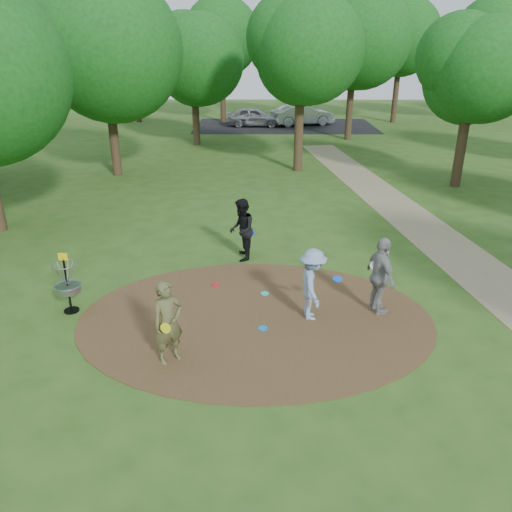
{
  "coord_description": "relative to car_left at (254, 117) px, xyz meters",
  "views": [
    {
      "loc": [
        0.11,
        -10.33,
        6.03
      ],
      "look_at": [
        0.0,
        1.2,
        1.1
      ],
      "focal_mm": 35.0,
      "sensor_mm": 36.0,
      "label": 1
    }
  ],
  "objects": [
    {
      "name": "player_observer_with_disc",
      "position": [
        -1.31,
        -31.36,
        0.17
      ],
      "size": [
        0.77,
        0.74,
        1.79
      ],
      "color": "brown",
      "rests_on": "ground"
    },
    {
      "name": "disc_golf_basket",
      "position": [
        -4.08,
        -29.33,
        0.15
      ],
      "size": [
        0.63,
        0.63,
        1.54
      ],
      "color": "black",
      "rests_on": "ground"
    },
    {
      "name": "car_right",
      "position": [
        3.81,
        0.62,
        0.08
      ],
      "size": [
        5.2,
        3.15,
        1.62
      ],
      "primitive_type": "imported",
      "rotation": [
        0.0,
        0.0,
        1.89
      ],
      "color": "#ACB0B4",
      "rests_on": "ground"
    },
    {
      "name": "player_walking_with_disc",
      "position": [
        -0.03,
        -26.09,
        0.21
      ],
      "size": [
        0.74,
        0.93,
        1.87
      ],
      "color": "black",
      "rests_on": "ground"
    },
    {
      "name": "disc_ground_cyan",
      "position": [
        0.65,
        -28.41,
        -0.7
      ],
      "size": [
        0.22,
        0.22,
        0.02
      ],
      "primitive_type": "cylinder",
      "color": "#19CAB2",
      "rests_on": "dirt_clearing"
    },
    {
      "name": "disc_ground_red",
      "position": [
        -0.68,
        -27.9,
        -0.7
      ],
      "size": [
        0.22,
        0.22,
        0.02
      ],
      "primitive_type": "cylinder",
      "color": "red",
      "rests_on": "dirt_clearing"
    },
    {
      "name": "parking_lot",
      "position": [
        2.42,
        0.37,
        -0.72
      ],
      "size": [
        14.0,
        8.0,
        0.01
      ],
      "primitive_type": "cube",
      "color": "black",
      "rests_on": "ground"
    },
    {
      "name": "footpath",
      "position": [
        6.92,
        -27.63,
        -0.72
      ],
      "size": [
        7.55,
        39.89,
        0.01
      ],
      "primitive_type": "cube",
      "rotation": [
        0.0,
        0.0,
        0.14
      ],
      "color": "#8C7A5B",
      "rests_on": "ground"
    },
    {
      "name": "car_left",
      "position": [
        0.0,
        0.0,
        0.0
      ],
      "size": [
        4.3,
        1.82,
        1.45
      ],
      "primitive_type": "imported",
      "rotation": [
        0.0,
        0.0,
        1.55
      ],
      "color": "#95969C",
      "rests_on": "ground"
    },
    {
      "name": "disc_ground_blue",
      "position": [
        0.59,
        -30.13,
        -0.7
      ],
      "size": [
        0.22,
        0.22,
        0.02
      ],
      "primitive_type": "cylinder",
      "color": "blue",
      "rests_on": "dirt_clearing"
    },
    {
      "name": "player_waiting_with_disc",
      "position": [
        3.37,
        -29.31,
        0.24
      ],
      "size": [
        0.78,
        1.22,
        1.93
      ],
      "color": "gray",
      "rests_on": "ground"
    },
    {
      "name": "ground",
      "position": [
        0.42,
        -29.63,
        -0.73
      ],
      "size": [
        100.0,
        100.0,
        0.0
      ],
      "primitive_type": "plane",
      "color": "#2D5119",
      "rests_on": "ground"
    },
    {
      "name": "tree_ring",
      "position": [
        0.78,
        -21.33,
        4.47
      ],
      "size": [
        37.47,
        45.92,
        9.12
      ],
      "color": "#332316",
      "rests_on": "ground"
    },
    {
      "name": "player_throwing_with_disc",
      "position": [
        1.74,
        -29.59,
        0.15
      ],
      "size": [
        1.05,
        1.17,
        1.75
      ],
      "color": "#7F97BE",
      "rests_on": "ground"
    },
    {
      "name": "dirt_clearing",
      "position": [
        0.42,
        -29.63,
        -0.72
      ],
      "size": [
        8.4,
        8.4,
        0.02
      ],
      "primitive_type": "cylinder",
      "color": "#47301C",
      "rests_on": "ground"
    }
  ]
}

